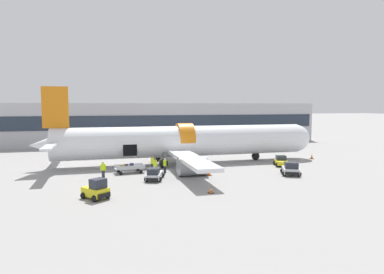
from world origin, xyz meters
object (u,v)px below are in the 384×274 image
(baggage_tug_spare, at_px, (291,169))
(ground_crew_loader_b, at_px, (103,169))
(ground_crew_supervisor, at_px, (155,166))
(airplane, at_px, (182,142))
(baggage_tug_rear, at_px, (281,162))
(baggage_tug_mid, at_px, (154,174))
(baggage_tug_lead, at_px, (96,190))
(baggage_cart_loading, at_px, (129,168))
(ground_crew_driver, at_px, (165,165))
(ground_crew_loader_a, at_px, (152,163))

(baggage_tug_spare, height_order, ground_crew_loader_b, ground_crew_loader_b)
(ground_crew_loader_b, relative_size, ground_crew_supervisor, 1.02)
(baggage_tug_spare, bearing_deg, airplane, 133.05)
(baggage_tug_rear, bearing_deg, baggage_tug_mid, -166.58)
(baggage_tug_lead, bearing_deg, baggage_cart_loading, 70.81)
(airplane, bearing_deg, ground_crew_driver, -120.20)
(airplane, distance_m, ground_crew_driver, 7.01)
(airplane, relative_size, baggage_cart_loading, 8.86)
(baggage_tug_lead, xyz_separation_m, ground_crew_driver, (7.61, 9.44, 0.18))
(ground_crew_loader_a, relative_size, ground_crew_loader_b, 0.97)
(baggage_tug_rear, xyz_separation_m, baggage_tug_spare, (-2.01, -5.58, 0.09))
(baggage_tug_rear, xyz_separation_m, ground_crew_driver, (-15.44, -0.61, 0.33))
(baggage_cart_loading, distance_m, ground_crew_supervisor, 3.16)
(baggage_tug_lead, xyz_separation_m, baggage_tug_mid, (5.83, 5.94, -0.12))
(baggage_cart_loading, bearing_deg, baggage_tug_rear, -1.13)
(ground_crew_driver, bearing_deg, baggage_tug_rear, 2.25)
(baggage_tug_lead, height_order, baggage_tug_rear, baggage_tug_lead)
(baggage_cart_loading, bearing_deg, airplane, 33.16)
(airplane, bearing_deg, baggage_tug_rear, -23.28)
(baggage_tug_rear, xyz_separation_m, ground_crew_supervisor, (-16.65, -1.08, 0.39))
(ground_crew_loader_a, relative_size, ground_crew_supervisor, 0.99)
(baggage_cart_loading, bearing_deg, ground_crew_driver, -13.96)
(baggage_tug_rear, bearing_deg, ground_crew_supervisor, -176.30)
(baggage_tug_mid, distance_m, ground_crew_loader_a, 5.08)
(ground_crew_loader_a, distance_m, ground_crew_loader_b, 6.39)
(ground_crew_driver, relative_size, ground_crew_supervisor, 0.93)
(baggage_tug_rear, height_order, baggage_cart_loading, baggage_tug_rear)
(baggage_tug_mid, relative_size, ground_crew_loader_a, 1.96)
(baggage_tug_mid, relative_size, ground_crew_loader_b, 1.90)
(baggage_cart_loading, relative_size, ground_crew_loader_b, 2.32)
(baggage_tug_spare, distance_m, ground_crew_supervisor, 15.32)
(baggage_tug_spare, relative_size, ground_crew_driver, 1.83)
(airplane, height_order, baggage_tug_rear, airplane)
(baggage_tug_rear, xyz_separation_m, ground_crew_loader_a, (-16.67, 0.92, 0.38))
(airplane, xyz_separation_m, ground_crew_loader_b, (-10.33, -7.12, -1.95))
(baggage_tug_spare, bearing_deg, ground_crew_loader_a, 156.09)
(ground_crew_loader_a, xyz_separation_m, ground_crew_loader_b, (-5.73, -2.85, 0.03))
(baggage_tug_spare, relative_size, ground_crew_supervisor, 1.70)
(airplane, relative_size, baggage_tug_lead, 14.51)
(baggage_tug_lead, distance_m, baggage_tug_rear, 25.15)
(baggage_tug_mid, height_order, ground_crew_driver, ground_crew_driver)
(ground_crew_loader_b, bearing_deg, ground_crew_driver, 10.74)
(ground_crew_driver, bearing_deg, ground_crew_loader_a, 128.76)
(airplane, height_order, ground_crew_supervisor, airplane)
(baggage_tug_rear, height_order, ground_crew_supervisor, ground_crew_supervisor)
(baggage_cart_loading, distance_m, ground_crew_driver, 4.12)
(baggage_tug_mid, bearing_deg, ground_crew_loader_a, 83.68)
(baggage_tug_mid, bearing_deg, baggage_cart_loading, 116.04)
(baggage_tug_rear, bearing_deg, ground_crew_loader_a, 176.83)
(baggage_tug_mid, bearing_deg, baggage_tug_rear, 13.42)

